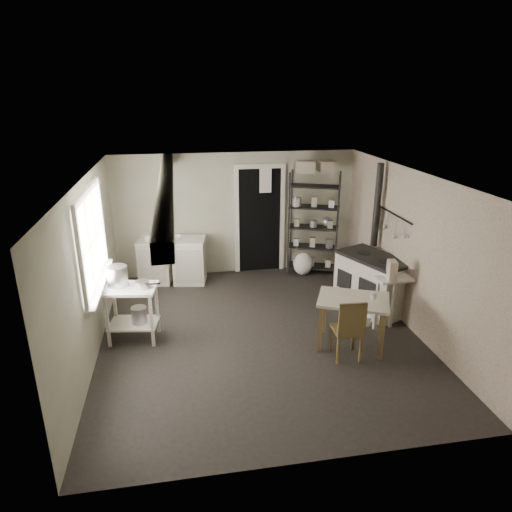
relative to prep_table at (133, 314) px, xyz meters
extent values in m
plane|color=black|center=(1.78, -0.15, -0.40)|extent=(5.00, 5.00, 0.00)
plane|color=silver|center=(1.78, -0.15, 1.90)|extent=(5.00, 5.00, 0.00)
cube|color=#B3AF98|center=(1.78, 2.35, 0.75)|extent=(4.50, 0.02, 2.30)
cube|color=#B3AF98|center=(1.78, -2.65, 0.75)|extent=(4.50, 0.02, 2.30)
cube|color=#B3AF98|center=(-0.47, -0.15, 0.75)|extent=(0.02, 5.00, 2.30)
cube|color=#B3AF98|center=(4.03, -0.15, 0.75)|extent=(0.02, 5.00, 2.30)
cylinder|color=silver|center=(-0.16, 0.09, 0.54)|extent=(0.34, 0.34, 0.30)
cylinder|color=silver|center=(0.17, -0.04, 0.45)|extent=(0.25, 0.25, 0.11)
cylinder|color=silver|center=(0.09, -0.02, -0.02)|extent=(0.25, 0.25, 0.24)
imported|color=silver|center=(0.63, 2.00, 0.56)|extent=(0.36, 0.36, 0.07)
imported|color=silver|center=(0.15, 1.95, 0.57)|extent=(0.17, 0.17, 0.10)
imported|color=silver|center=(2.87, 2.08, 0.98)|extent=(0.11, 0.11, 0.21)
cube|color=beige|center=(3.00, 1.98, 1.61)|extent=(0.34, 0.31, 0.21)
cube|color=beige|center=(3.40, 2.04, 1.59)|extent=(0.30, 0.28, 0.19)
cube|color=beige|center=(3.66, -0.34, 0.61)|extent=(0.14, 0.20, 0.28)
imported|color=silver|center=(3.21, -0.77, 0.40)|extent=(0.12, 0.12, 0.09)
ellipsoid|color=silver|center=(3.01, 1.93, -0.16)|extent=(0.40, 0.35, 0.44)
cylinder|color=silver|center=(3.43, -0.19, -0.33)|extent=(0.16, 0.16, 0.15)
camera|label=1|loc=(0.72, -5.94, 2.96)|focal=32.00mm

